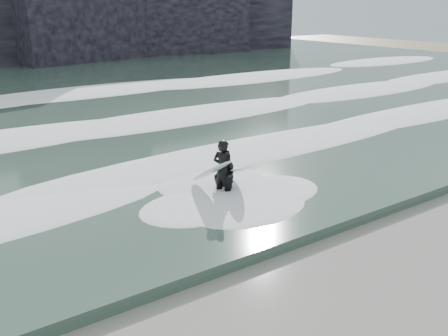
{
  "coord_description": "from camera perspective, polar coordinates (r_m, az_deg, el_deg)",
  "views": [
    {
      "loc": [
        -7.37,
        -4.81,
        5.68
      ],
      "look_at": [
        0.62,
        6.61,
        1.0
      ],
      "focal_mm": 40.0,
      "sensor_mm": 36.0,
      "label": 1
    }
  ],
  "objects": [
    {
      "name": "foam_mid",
      "position": [
        22.69,
        -15.09,
        4.51
      ],
      "size": [
        60.0,
        4.0,
        0.24
      ],
      "primitive_type": "ellipsoid",
      "color": "white",
      "rests_on": "sea"
    },
    {
      "name": "ground",
      "position": [
        10.48,
        18.98,
        -15.41
      ],
      "size": [
        120.0,
        120.0,
        0.0
      ],
      "primitive_type": "plane",
      "color": "olive",
      "rests_on": "ground"
    },
    {
      "name": "surfer_right",
      "position": [
        14.82,
        0.25,
        -0.76
      ],
      "size": [
        1.44,
        1.93,
        1.54
      ],
      "color": "black",
      "rests_on": "ground"
    },
    {
      "name": "foam_near",
      "position": [
        16.52,
        -6.52,
        -0.2
      ],
      "size": [
        60.0,
        3.2,
        0.2
      ],
      "primitive_type": "ellipsoid",
      "color": "white",
      "rests_on": "sea"
    },
    {
      "name": "sea",
      "position": [
        35.04,
        -22.62,
        8.07
      ],
      "size": [
        90.0,
        52.0,
        0.3
      ],
      "primitive_type": "cube",
      "color": "#34493E",
      "rests_on": "ground"
    },
    {
      "name": "surfer_left",
      "position": [
        14.67,
        -0.32,
        -0.28
      ],
      "size": [
        1.06,
        1.87,
        1.87
      ],
      "color": "black",
      "rests_on": "ground"
    },
    {
      "name": "foam_far",
      "position": [
        31.15,
        -20.98,
        7.68
      ],
      "size": [
        60.0,
        4.8,
        0.3
      ],
      "primitive_type": "ellipsoid",
      "color": "white",
      "rests_on": "sea"
    }
  ]
}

